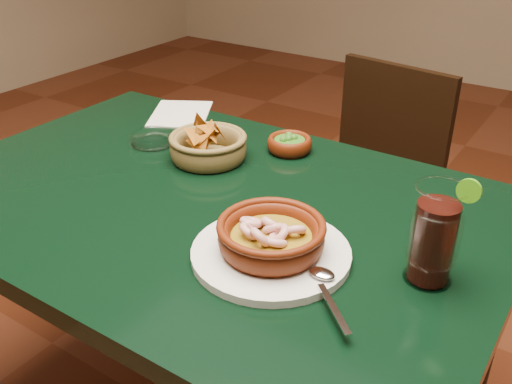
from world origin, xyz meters
The scene contains 8 objects.
dining_table centered at (0.00, 0.00, 0.65)m, with size 1.20×0.80×0.75m.
dining_chair centered at (0.08, 0.70, 0.46)m, with size 0.44×0.44×0.84m.
shrimp_plate centered at (0.23, -0.11, 0.78)m, with size 0.34×0.27×0.08m.
chip_basket centered at (-0.10, 0.14, 0.78)m, with size 0.21×0.21×0.12m.
guacamole_ramekin centered at (0.03, 0.28, 0.77)m, with size 0.12×0.12×0.04m.
cola_drink centered at (0.47, -0.02, 0.83)m, with size 0.17×0.17×0.19m.
glass_ashtray centered at (-0.27, 0.14, 0.76)m, with size 0.12×0.12×0.03m.
paper_menu centered at (-0.34, 0.33, 0.75)m, with size 0.23×0.25×0.00m.
Camera 1 is at (0.65, -0.79, 1.31)m, focal length 40.00 mm.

